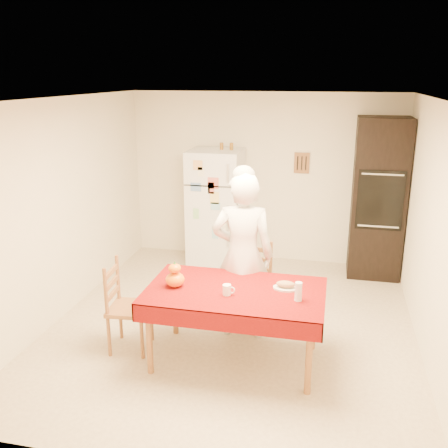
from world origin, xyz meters
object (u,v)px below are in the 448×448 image
(refrigerator, at_px, (216,208))
(bread_plate, at_px, (286,288))
(wine_glass, at_px, (298,291))
(chair_far, at_px, (252,280))
(seated_woman, at_px, (243,256))
(dining_table, at_px, (235,296))
(coffee_mug, at_px, (227,290))
(oven_cabinet, at_px, (378,199))
(chair_left, at_px, (123,303))
(pumpkin_lower, at_px, (175,280))

(refrigerator, xyz_separation_m, bread_plate, (1.29, -2.47, -0.08))
(wine_glass, bearing_deg, chair_far, 121.11)
(chair_far, height_order, seated_woman, seated_woman)
(dining_table, xyz_separation_m, coffee_mug, (-0.05, -0.13, 0.12))
(refrigerator, relative_size, bread_plate, 7.08)
(oven_cabinet, relative_size, chair_left, 2.32)
(chair_left, distance_m, coffee_mug, 1.15)
(chair_far, bearing_deg, pumpkin_lower, -115.73)
(wine_glass, bearing_deg, coffee_mug, -177.98)
(coffee_mug, height_order, wine_glass, wine_glass)
(dining_table, relative_size, pumpkin_lower, 9.10)
(bread_plate, bearing_deg, chair_left, -175.17)
(chair_left, bearing_deg, pumpkin_lower, -98.83)
(seated_woman, relative_size, bread_plate, 7.53)
(dining_table, relative_size, chair_left, 1.79)
(refrigerator, bearing_deg, chair_far, -64.11)
(wine_glass, bearing_deg, pumpkin_lower, 177.36)
(coffee_mug, bearing_deg, chair_left, 174.16)
(refrigerator, bearing_deg, bread_plate, -62.52)
(chair_left, relative_size, wine_glass, 5.40)
(chair_left, bearing_deg, wine_glass, -98.27)
(refrigerator, distance_m, coffee_mug, 2.83)
(dining_table, relative_size, wine_glass, 9.66)
(dining_table, height_order, chair_left, chair_left)
(coffee_mug, bearing_deg, refrigerator, 105.68)
(coffee_mug, bearing_deg, wine_glass, 2.02)
(seated_woman, bearing_deg, refrigerator, -74.50)
(oven_cabinet, bearing_deg, wine_glass, -107.35)
(refrigerator, bearing_deg, oven_cabinet, 1.18)
(refrigerator, height_order, chair_far, refrigerator)
(bread_plate, bearing_deg, dining_table, -165.08)
(dining_table, bearing_deg, pumpkin_lower, -175.35)
(dining_table, distance_m, coffee_mug, 0.18)
(bread_plate, bearing_deg, wine_glass, -58.80)
(refrigerator, bearing_deg, seated_woman, -68.97)
(dining_table, xyz_separation_m, chair_left, (-1.16, -0.01, -0.18))
(refrigerator, height_order, dining_table, refrigerator)
(bread_plate, bearing_deg, seated_woman, 139.38)
(chair_far, height_order, chair_left, same)
(refrigerator, distance_m, chair_left, 2.65)
(dining_table, bearing_deg, bread_plate, 14.92)
(chair_far, height_order, bread_plate, chair_far)
(dining_table, xyz_separation_m, wine_glass, (0.60, -0.10, 0.16))
(coffee_mug, bearing_deg, dining_table, 66.69)
(refrigerator, height_order, chair_left, refrigerator)
(chair_far, xyz_separation_m, pumpkin_lower, (-0.61, -0.91, 0.32))
(chair_left, distance_m, wine_glass, 1.80)
(oven_cabinet, distance_m, chair_far, 2.37)
(chair_far, bearing_deg, chair_left, -135.44)
(pumpkin_lower, bearing_deg, seated_woman, 47.46)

